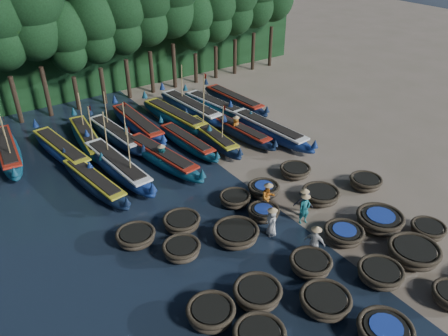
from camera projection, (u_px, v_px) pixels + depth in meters
ground at (276, 207)px, 24.69m from camera, size 120.00×120.00×0.00m
foliage_wall at (106, 33)px, 38.70m from camera, size 40.00×3.00×10.00m
coracle_2 at (385, 332)px, 16.88m from camera, size 2.69×2.69×0.79m
coracle_6 at (325, 301)px, 18.25m from camera, size 2.45×2.45×0.72m
coracle_7 at (380, 274)px, 19.61m from camera, size 2.50×2.50×0.73m
coracle_8 at (414, 253)px, 20.73m from camera, size 3.03×3.03×0.82m
coracle_9 at (428, 230)px, 22.34m from camera, size 2.09×2.09×0.67m
coracle_10 at (211, 313)px, 17.67m from camera, size 2.11×2.11×0.79m
coracle_11 at (257, 294)px, 18.54m from camera, size 2.13×2.13×0.81m
coracle_12 at (311, 264)px, 20.11m from camera, size 2.38×2.38×0.76m
coracle_13 at (344, 234)px, 22.00m from camera, size 2.04×2.04×0.72m
coracle_14 at (380, 220)px, 22.87m from camera, size 2.68×2.68×0.82m
coracle_15 at (182, 250)px, 20.98m from camera, size 1.88×1.88×0.74m
coracle_16 at (236, 234)px, 21.96m from camera, size 2.46×2.46×0.78m
coracle_17 at (264, 213)px, 23.59m from camera, size 1.80×1.80×0.66m
coracle_18 at (320, 195)px, 24.95m from camera, size 2.43×2.43×0.74m
coracle_19 at (366, 182)px, 26.17m from camera, size 1.95×1.95×0.71m
coracle_20 at (136, 237)px, 21.84m from camera, size 2.17×2.17×0.70m
coracle_21 at (182, 222)px, 22.84m from camera, size 2.38×2.38×0.70m
coracle_22 at (235, 199)px, 24.71m from camera, size 2.06×2.06×0.65m
coracle_23 at (264, 189)px, 25.44m from camera, size 1.87×1.87×0.73m
coracle_24 at (295, 171)px, 27.33m from camera, size 2.26×2.26×0.67m
long_boat_2 at (94, 182)px, 25.99m from camera, size 2.47×7.74×1.38m
long_boat_3 at (117, 166)px, 27.40m from camera, size 2.34×9.02×3.84m
long_boat_4 at (161, 157)px, 28.46m from camera, size 2.80×8.51×1.52m
long_boat_5 at (187, 142)px, 30.49m from camera, size 1.74×7.30×1.29m
long_boat_6 at (211, 136)px, 31.12m from camera, size 1.73×7.90×3.36m
long_boat_7 at (240, 131)px, 31.85m from camera, size 1.95×7.51×1.33m
long_boat_8 at (268, 130)px, 31.85m from camera, size 2.35×9.03×1.59m
long_boat_9 at (7, 151)px, 29.17m from camera, size 2.22×8.70×3.71m
long_boat_10 at (62, 150)px, 29.30m from camera, size 2.66×8.46×1.50m
long_boat_11 at (87, 138)px, 30.77m from camera, size 2.26×8.31×3.54m
long_boat_12 at (115, 134)px, 31.32m from camera, size 2.25×8.10×3.46m
long_boat_13 at (138, 124)px, 32.76m from camera, size 1.61×8.79×1.55m
long_boat_14 at (175, 117)px, 33.81m from camera, size 2.55×8.84×1.57m
long_boat_15 at (191, 108)px, 35.33m from camera, size 2.26×9.01×3.84m
long_boat_16 at (216, 106)px, 35.75m from camera, size 2.65×8.21×1.46m
long_boat_17 at (234, 100)px, 36.81m from camera, size 2.02×8.38×1.48m
fisherman_0 at (272, 221)px, 22.18m from camera, size 0.68×0.88×1.79m
fisherman_1 at (305, 208)px, 22.99m from camera, size 0.71×0.55×1.94m
fisherman_2 at (268, 197)px, 24.00m from camera, size 0.96×0.84×1.88m
fisherman_3 at (304, 202)px, 23.60m from camera, size 1.18×1.17×1.83m
fisherman_4 at (315, 242)px, 20.71m from camera, size 0.82×1.10×1.94m
fisherman_5 at (162, 156)px, 28.07m from camera, size 1.03×1.50×1.76m
fisherman_6 at (236, 126)px, 31.85m from camera, size 0.90×0.77×1.77m
tree_4 at (27, 4)px, 31.02m from camera, size 5.34×5.34×12.58m
tree_5 at (66, 37)px, 33.53m from camera, size 3.68×3.68×8.68m
tree_6 at (94, 24)px, 34.31m from camera, size 4.09×4.09×9.65m
tree_7 at (120, 12)px, 35.08m from camera, size 4.51×4.51×10.63m
tree_8 at (145, 0)px, 35.86m from camera, size 4.92×4.92×11.60m
tree_10 at (194, 19)px, 39.14m from camera, size 3.68×3.68×8.68m
tree_11 at (215, 8)px, 39.92m from camera, size 4.09×4.09×9.65m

